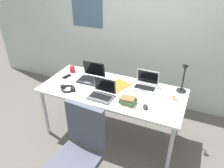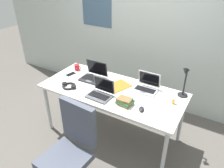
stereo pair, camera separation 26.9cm
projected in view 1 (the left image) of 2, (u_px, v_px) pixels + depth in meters
The scene contains 15 objects.
ground_plane at pixel (112, 134), 3.10m from camera, with size 12.00×12.00×0.00m, color #56514C.
wall_back at pixel (141, 24), 3.32m from camera, with size 6.00×0.13×2.60m.
desk at pixel (112, 93), 2.76m from camera, with size 1.80×0.80×0.74m.
desk_lamp at pixel (183, 78), 2.57m from camera, with size 0.12×0.18×0.40m.
laptop_by_keyboard at pixel (91, 77), 2.92m from camera, with size 0.32×0.27×0.24m.
laptop_front_right at pixel (146, 85), 2.75m from camera, with size 0.29×0.23×0.22m.
laptop_near_lamp at pixel (102, 93), 2.57m from camera, with size 0.30×0.24×0.22m.
computer_mouse at pixel (145, 107), 2.39m from camera, with size 0.06×0.10×0.03m, color black.
cell_phone at pixel (67, 76), 3.02m from camera, with size 0.06×0.14×0.01m, color black.
headphones at pixel (68, 88), 2.72m from camera, with size 0.21×0.18×0.04m.
pill_bottle at pixel (174, 97), 2.52m from camera, with size 0.04×0.04×0.08m.
book_stack at pixel (128, 100), 2.45m from camera, with size 0.20×0.17×0.08m.
paper_folder_far_corner at pixel (117, 86), 2.80m from camera, with size 0.23×0.31×0.01m, color orange.
coffee_mug at pixel (72, 69), 3.13m from camera, with size 0.11×0.08×0.09m.
office_chair at pixel (78, 160), 2.21m from camera, with size 0.52×0.55×0.97m.
Camera 1 is at (0.94, -2.13, 2.17)m, focal length 34.86 mm.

